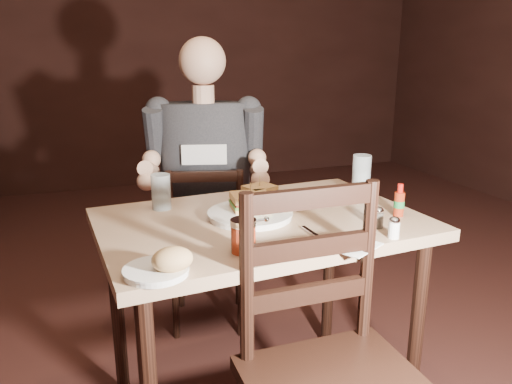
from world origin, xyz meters
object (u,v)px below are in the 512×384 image
object	(u,v)px
glass_right	(361,176)
hot_sauce	(399,200)
main_table	(261,244)
diner	(204,147)
chair_far	(208,244)
syrup_dispenser	(243,236)
side_plate	(156,272)
dinner_plate	(250,215)
glass_left	(161,192)

from	to	relation	value
glass_right	hot_sauce	distance (m)	0.26
main_table	diner	world-z (taller)	diner
main_table	chair_far	bearing A→B (deg)	90.34
main_table	diner	size ratio (longest dim) A/B	1.16
chair_far	diner	xyz separation A→B (m)	(-0.01, -0.05, 0.49)
diner	syrup_dispenser	world-z (taller)	diner
diner	side_plate	bearing A→B (deg)	-95.34
syrup_dispenser	side_plate	xyz separation A→B (m)	(-0.26, -0.06, -0.04)
glass_right	side_plate	world-z (taller)	glass_right
dinner_plate	side_plate	size ratio (longest dim) A/B	1.72
diner	glass_left	size ratio (longest dim) A/B	7.50
main_table	glass_right	xyz separation A→B (m)	(0.47, 0.12, 0.17)
glass_left	glass_right	xyz separation A→B (m)	(0.76, -0.11, 0.02)
side_plate	glass_left	bearing A→B (deg)	78.03
diner	chair_far	bearing A→B (deg)	90.00
dinner_plate	chair_far	bearing A→B (deg)	87.61
diner	glass_left	distance (m)	0.52
hot_sauce	syrup_dispenser	xyz separation A→B (m)	(-0.61, -0.11, -0.01)
diner	hot_sauce	size ratio (longest dim) A/B	8.35
diner	side_plate	size ratio (longest dim) A/B	5.79
side_plate	hot_sauce	bearing A→B (deg)	11.27
main_table	side_plate	distance (m)	0.53
diner	glass_left	world-z (taller)	diner
side_plate	syrup_dispenser	bearing A→B (deg)	13.17
glass_left	glass_right	bearing A→B (deg)	-8.14
chair_far	diner	distance (m)	0.49
hot_sauce	chair_far	bearing A→B (deg)	118.43
glass_left	glass_right	distance (m)	0.77
diner	glass_right	size ratio (longest dim) A/B	5.89
main_table	chair_far	distance (m)	0.75
side_plate	dinner_plate	bearing A→B (deg)	41.46
dinner_plate	glass_left	distance (m)	0.34
diner	glass_left	xyz separation A→B (m)	(-0.28, -0.43, -0.07)
chair_far	glass_right	bearing A→B (deg)	145.44
dinner_plate	syrup_dispenser	distance (m)	0.30
glass_left	syrup_dispenser	xyz separation A→B (m)	(0.14, -0.48, -0.01)
chair_far	glass_right	size ratio (longest dim) A/B	5.06
dinner_plate	main_table	bearing A→B (deg)	-31.28
glass_right	syrup_dispenser	size ratio (longest dim) A/B	1.66
chair_far	hot_sauce	bearing A→B (deg)	135.14
glass_right	side_plate	xyz separation A→B (m)	(-0.88, -0.43, -0.07)
dinner_plate	glass_right	world-z (taller)	glass_right
main_table	syrup_dispenser	size ratio (longest dim) A/B	11.38
glass_right	glass_left	bearing A→B (deg)	171.86
dinner_plate	hot_sauce	xyz separation A→B (m)	(0.49, -0.16, 0.05)
main_table	dinner_plate	distance (m)	0.11
chair_far	syrup_dispenser	size ratio (longest dim) A/B	8.42
hot_sauce	glass_left	bearing A→B (deg)	153.78
dinner_plate	side_plate	world-z (taller)	dinner_plate
glass_right	hot_sauce	xyz separation A→B (m)	(-0.01, -0.26, -0.02)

